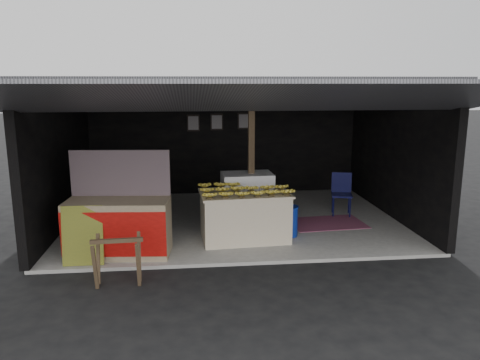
{
  "coord_description": "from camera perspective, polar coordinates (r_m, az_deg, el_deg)",
  "views": [
    {
      "loc": [
        -0.89,
        -7.12,
        2.94
      ],
      "look_at": [
        0.04,
        1.57,
        1.1
      ],
      "focal_mm": 35.0,
      "sensor_mm": 36.0,
      "label": 1
    }
  ],
  "objects": [
    {
      "name": "banana_table",
      "position": [
        8.67,
        0.58,
        -4.38
      ],
      "size": [
        1.69,
        1.11,
        0.9
      ],
      "rotation": [
        0.0,
        0.0,
        0.07
      ],
      "color": "beige",
      "rests_on": "concrete_slab"
    },
    {
      "name": "neighbor_stall",
      "position": [
        8.16,
        -14.57,
        -5.3
      ],
      "size": [
        1.75,
        0.9,
        1.75
      ],
      "rotation": [
        0.0,
        0.0,
        -0.09
      ],
      "color": "#998466",
      "rests_on": "concrete_slab"
    },
    {
      "name": "white_crate",
      "position": [
        9.39,
        0.87,
        -2.48
      ],
      "size": [
        1.03,
        0.73,
        1.1
      ],
      "rotation": [
        0.0,
        0.0,
        0.05
      ],
      "color": "white",
      "rests_on": "concrete_slab"
    },
    {
      "name": "green_signboard",
      "position": [
        7.9,
        -18.63,
        -6.45
      ],
      "size": [
        0.64,
        0.19,
        0.96
      ],
      "primitive_type": "cube",
      "rotation": [
        -0.16,
        0.0,
        0.0
      ],
      "color": "black",
      "rests_on": "concrete_slab"
    },
    {
      "name": "picture_frames",
      "position": [
        12.08,
        -2.69,
        7.08
      ],
      "size": [
        1.62,
        0.04,
        0.46
      ],
      "color": "black",
      "rests_on": "shophouse"
    },
    {
      "name": "banana_pile",
      "position": [
        8.54,
        0.58,
        -0.93
      ],
      "size": [
        1.56,
        1.0,
        0.18
      ],
      "primitive_type": null,
      "rotation": [
        0.0,
        0.0,
        0.07
      ],
      "color": "yellow",
      "rests_on": "banana_table"
    },
    {
      "name": "plastic_chair",
      "position": [
        10.54,
        12.28,
        -1.21
      ],
      "size": [
        0.53,
        0.53,
        0.92
      ],
      "rotation": [
        0.0,
        0.0,
        -0.25
      ],
      "color": "#0A0B38",
      "rests_on": "concrete_slab"
    },
    {
      "name": "water_barrel",
      "position": [
        8.96,
        5.84,
        -5.08
      ],
      "size": [
        0.37,
        0.37,
        0.55
      ],
      "primitive_type": "cylinder",
      "color": "#0E299C",
      "rests_on": "concrete_slab"
    },
    {
      "name": "shophouse",
      "position": [
        10.02,
        -1.0,
        7.07
      ],
      "size": [
        7.4,
        7.29,
        3.02
      ],
      "color": "black",
      "rests_on": "ground"
    },
    {
      "name": "magenta_rug",
      "position": [
        9.92,
        10.58,
        -5.17
      ],
      "size": [
        1.57,
        1.11,
        0.01
      ],
      "primitive_type": "cube",
      "rotation": [
        0.0,
        0.0,
        0.08
      ],
      "color": "maroon",
      "rests_on": "concrete_slab"
    },
    {
      "name": "sawhorse",
      "position": [
        7.1,
        -14.71,
        -8.99
      ],
      "size": [
        0.75,
        0.67,
        0.72
      ],
      "rotation": [
        0.0,
        0.0,
        0.06
      ],
      "color": "#4E3C27",
      "rests_on": "ground"
    },
    {
      "name": "ground",
      "position": [
        7.76,
        0.95,
        -10.39
      ],
      "size": [
        80.0,
        80.0,
        0.0
      ],
      "primitive_type": "plane",
      "color": "black",
      "rests_on": "ground"
    },
    {
      "name": "concrete_slab",
      "position": [
        10.1,
        -0.8,
        -4.87
      ],
      "size": [
        7.0,
        5.0,
        0.06
      ],
      "primitive_type": "cube",
      "color": "gray",
      "rests_on": "ground"
    }
  ]
}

